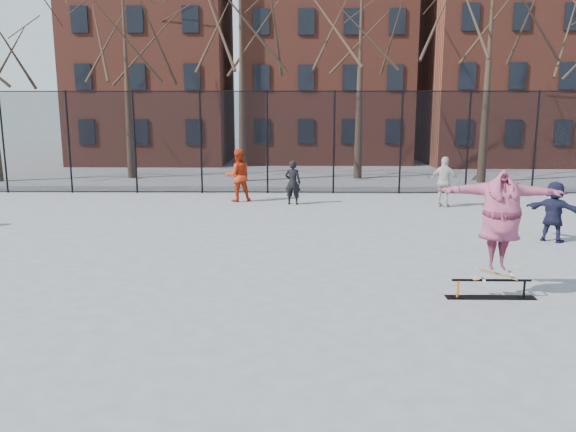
{
  "coord_description": "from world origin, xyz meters",
  "views": [
    {
      "loc": [
        -0.22,
        -9.0,
        3.36
      ],
      "look_at": [
        -0.39,
        1.5,
        1.32
      ],
      "focal_mm": 35.0,
      "sensor_mm": 36.0,
      "label": 1
    }
  ],
  "objects_px": {
    "skateboard": "(497,277)",
    "bystander_navy": "(554,211)",
    "bystander_red": "(238,175)",
    "skate_rail": "(491,290)",
    "skater": "(500,226)",
    "bystander_black": "(293,182)",
    "bystander_white": "(444,182)"
  },
  "relations": [
    {
      "from": "skateboard",
      "to": "bystander_navy",
      "type": "bearing_deg",
      "value": 56.16
    },
    {
      "from": "skateboard",
      "to": "bystander_red",
      "type": "distance_m",
      "value": 11.89
    },
    {
      "from": "skateboard",
      "to": "bystander_red",
      "type": "bearing_deg",
      "value": 118.68
    },
    {
      "from": "bystander_red",
      "to": "skateboard",
      "type": "bearing_deg",
      "value": 101.06
    },
    {
      "from": "skate_rail",
      "to": "skateboard",
      "type": "xyz_separation_m",
      "value": [
        0.08,
        -0.0,
        0.26
      ]
    },
    {
      "from": "skate_rail",
      "to": "skateboard",
      "type": "relative_size",
      "value": 2.08
    },
    {
      "from": "skater",
      "to": "skateboard",
      "type": "bearing_deg",
      "value": 0.0
    },
    {
      "from": "bystander_red",
      "to": "bystander_black",
      "type": "bearing_deg",
      "value": 145.18
    },
    {
      "from": "skater",
      "to": "bystander_white",
      "type": "relative_size",
      "value": 1.26
    },
    {
      "from": "skate_rail",
      "to": "skateboard",
      "type": "bearing_deg",
      "value": -0.0
    },
    {
      "from": "skateboard",
      "to": "skater",
      "type": "distance_m",
      "value": 0.93
    },
    {
      "from": "skateboard",
      "to": "bystander_black",
      "type": "distance_m",
      "value": 10.49
    },
    {
      "from": "skateboard",
      "to": "bystander_white",
      "type": "height_order",
      "value": "bystander_white"
    },
    {
      "from": "bystander_navy",
      "to": "skater",
      "type": "bearing_deg",
      "value": 94.03
    },
    {
      "from": "bystander_red",
      "to": "bystander_white",
      "type": "height_order",
      "value": "bystander_red"
    },
    {
      "from": "skater",
      "to": "bystander_black",
      "type": "distance_m",
      "value": 10.5
    },
    {
      "from": "skate_rail",
      "to": "bystander_white",
      "type": "xyz_separation_m",
      "value": [
        1.53,
        9.36,
        0.72
      ]
    },
    {
      "from": "skater",
      "to": "skate_rail",
      "type": "bearing_deg",
      "value": -173.43
    },
    {
      "from": "skate_rail",
      "to": "bystander_red",
      "type": "xyz_separation_m",
      "value": [
        -5.61,
        10.42,
        0.8
      ]
    },
    {
      "from": "skateboard",
      "to": "bystander_black",
      "type": "xyz_separation_m",
      "value": [
        -3.72,
        9.8,
        0.38
      ]
    },
    {
      "from": "skater",
      "to": "bystander_red",
      "type": "relative_size",
      "value": 1.15
    },
    {
      "from": "skate_rail",
      "to": "bystander_white",
      "type": "bearing_deg",
      "value": 80.71
    },
    {
      "from": "bystander_black",
      "to": "bystander_white",
      "type": "xyz_separation_m",
      "value": [
        5.17,
        -0.44,
        0.09
      ]
    },
    {
      "from": "skate_rail",
      "to": "skater",
      "type": "bearing_deg",
      "value": -0.0
    },
    {
      "from": "bystander_red",
      "to": "bystander_navy",
      "type": "distance_m",
      "value": 10.54
    },
    {
      "from": "skate_rail",
      "to": "skater",
      "type": "height_order",
      "value": "skater"
    },
    {
      "from": "bystander_white",
      "to": "bystander_black",
      "type": "bearing_deg",
      "value": 21.58
    },
    {
      "from": "skater",
      "to": "bystander_navy",
      "type": "relative_size",
      "value": 1.4
    },
    {
      "from": "skater",
      "to": "bystander_red",
      "type": "height_order",
      "value": "skater"
    },
    {
      "from": "skater",
      "to": "bystander_red",
      "type": "bearing_deg",
      "value": 125.24
    },
    {
      "from": "bystander_black",
      "to": "bystander_red",
      "type": "distance_m",
      "value": 2.08
    },
    {
      "from": "skater",
      "to": "bystander_black",
      "type": "xyz_separation_m",
      "value": [
        -3.72,
        9.8,
        -0.55
      ]
    }
  ]
}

